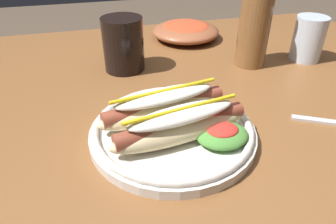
{
  "coord_description": "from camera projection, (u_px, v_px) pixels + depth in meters",
  "views": [
    {
      "loc": [
        -0.19,
        -0.48,
        1.05
      ],
      "look_at": [
        -0.08,
        -0.06,
        0.77
      ],
      "focal_mm": 33.22,
      "sensor_mm": 36.0,
      "label": 1
    }
  ],
  "objects": [
    {
      "name": "fork",
      "position": [
        334.0,
        123.0,
        0.54
      ],
      "size": [
        0.11,
        0.07,
        0.0
      ],
      "rotation": [
        0.0,
        0.0,
        -0.5
      ],
      "color": "silver",
      "rests_on": "dining_table"
    },
    {
      "name": "water_cup",
      "position": [
        308.0,
        39.0,
        0.75
      ],
      "size": [
        0.07,
        0.07,
        0.11
      ],
      "primitive_type": "cylinder",
      "color": "silver",
      "rests_on": "dining_table"
    },
    {
      "name": "side_bowl",
      "position": [
        186.0,
        30.0,
        0.89
      ],
      "size": [
        0.19,
        0.19,
        0.05
      ],
      "color": "brown",
      "rests_on": "dining_table"
    },
    {
      "name": "dining_table",
      "position": [
        198.0,
        142.0,
        0.65
      ],
      "size": [
        1.21,
        1.01,
        0.74
      ],
      "color": "brown",
      "rests_on": "ground_plane"
    },
    {
      "name": "glass_bottle",
      "position": [
        255.0,
        26.0,
        0.7
      ],
      "size": [
        0.07,
        0.07,
        0.24
      ],
      "color": "brown",
      "rests_on": "dining_table"
    },
    {
      "name": "hot_dog_plate",
      "position": [
        175.0,
        124.0,
        0.49
      ],
      "size": [
        0.27,
        0.27,
        0.08
      ],
      "color": "silver",
      "rests_on": "dining_table"
    },
    {
      "name": "soda_cup",
      "position": [
        123.0,
        44.0,
        0.7
      ],
      "size": [
        0.09,
        0.09,
        0.12
      ],
      "primitive_type": "cylinder",
      "color": "black",
      "rests_on": "dining_table"
    }
  ]
}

